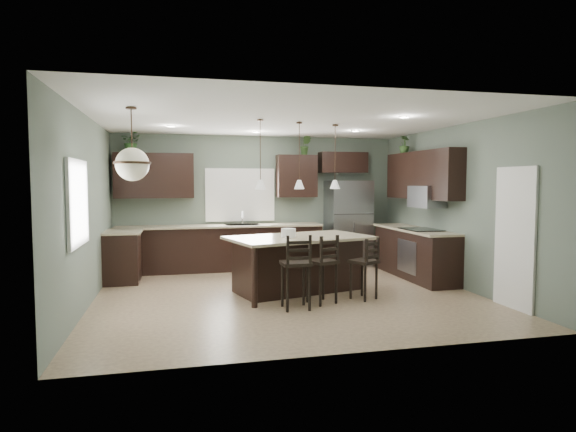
# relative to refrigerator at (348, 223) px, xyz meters

# --- Properties ---
(ground) EXTENTS (6.00, 6.00, 0.00)m
(ground) POSITION_rel_refrigerator_xyz_m (-1.91, -2.41, -0.93)
(ground) COLOR #9E8466
(ground) RESTS_ON ground
(pantry_door) EXTENTS (0.04, 0.82, 2.04)m
(pantry_door) POSITION_rel_refrigerator_xyz_m (1.06, -3.96, 0.09)
(pantry_door) COLOR white
(pantry_door) RESTS_ON ground
(window_back) EXTENTS (1.35, 0.02, 1.00)m
(window_back) POSITION_rel_refrigerator_xyz_m (-2.31, 0.33, 0.62)
(window_back) COLOR white
(window_back) RESTS_ON room_shell
(window_left) EXTENTS (0.02, 1.10, 1.00)m
(window_left) POSITION_rel_refrigerator_xyz_m (-4.90, -3.21, 0.62)
(window_left) COLOR white
(window_left) RESTS_ON room_shell
(left_return_cabs) EXTENTS (0.60, 0.90, 0.90)m
(left_return_cabs) POSITION_rel_refrigerator_xyz_m (-4.61, -0.71, -0.48)
(left_return_cabs) COLOR black
(left_return_cabs) RESTS_ON ground
(left_return_countertop) EXTENTS (0.66, 0.96, 0.04)m
(left_return_countertop) POSITION_rel_refrigerator_xyz_m (-4.59, -0.71, -0.01)
(left_return_countertop) COLOR #BBAF8D
(left_return_countertop) RESTS_ON left_return_cabs
(back_lower_cabs) EXTENTS (4.20, 0.60, 0.90)m
(back_lower_cabs) POSITION_rel_refrigerator_xyz_m (-2.76, 0.04, -0.48)
(back_lower_cabs) COLOR black
(back_lower_cabs) RESTS_ON ground
(back_countertop) EXTENTS (4.20, 0.66, 0.04)m
(back_countertop) POSITION_rel_refrigerator_xyz_m (-2.76, 0.02, -0.01)
(back_countertop) COLOR #BBAF8D
(back_countertop) RESTS_ON back_lower_cabs
(sink_inset) EXTENTS (0.70, 0.45, 0.01)m
(sink_inset) POSITION_rel_refrigerator_xyz_m (-2.31, 0.02, 0.01)
(sink_inset) COLOR gray
(sink_inset) RESTS_ON back_countertop
(faucet) EXTENTS (0.02, 0.02, 0.28)m
(faucet) POSITION_rel_refrigerator_xyz_m (-2.31, -0.01, 0.16)
(faucet) COLOR silver
(faucet) RESTS_ON back_countertop
(back_upper_left) EXTENTS (1.55, 0.34, 0.90)m
(back_upper_left) POSITION_rel_refrigerator_xyz_m (-4.06, 0.17, 1.02)
(back_upper_left) COLOR black
(back_upper_left) RESTS_ON room_shell
(back_upper_right) EXTENTS (0.85, 0.34, 0.90)m
(back_upper_right) POSITION_rel_refrigerator_xyz_m (-1.11, 0.17, 1.02)
(back_upper_right) COLOR black
(back_upper_right) RESTS_ON room_shell
(fridge_header) EXTENTS (1.05, 0.34, 0.45)m
(fridge_header) POSITION_rel_refrigerator_xyz_m (-0.06, 0.17, 1.32)
(fridge_header) COLOR black
(fridge_header) RESTS_ON room_shell
(right_lower_cabs) EXTENTS (0.60, 2.35, 0.90)m
(right_lower_cabs) POSITION_rel_refrigerator_xyz_m (0.79, -1.53, -0.48)
(right_lower_cabs) COLOR black
(right_lower_cabs) RESTS_ON ground
(right_countertop) EXTENTS (0.66, 2.35, 0.04)m
(right_countertop) POSITION_rel_refrigerator_xyz_m (0.77, -1.53, -0.01)
(right_countertop) COLOR #BBAF8D
(right_countertop) RESTS_ON right_lower_cabs
(cooktop) EXTENTS (0.58, 0.75, 0.02)m
(cooktop) POSITION_rel_refrigerator_xyz_m (0.77, -1.81, 0.02)
(cooktop) COLOR black
(cooktop) RESTS_ON right_countertop
(wall_oven_front) EXTENTS (0.01, 0.72, 0.60)m
(wall_oven_front) POSITION_rel_refrigerator_xyz_m (0.48, -1.81, -0.48)
(wall_oven_front) COLOR gray
(wall_oven_front) RESTS_ON right_lower_cabs
(right_upper_cabs) EXTENTS (0.34, 2.35, 0.90)m
(right_upper_cabs) POSITION_rel_refrigerator_xyz_m (0.92, -1.53, 1.02)
(right_upper_cabs) COLOR black
(right_upper_cabs) RESTS_ON room_shell
(microwave) EXTENTS (0.40, 0.75, 0.40)m
(microwave) POSITION_rel_refrigerator_xyz_m (0.87, -1.81, 0.62)
(microwave) COLOR gray
(microwave) RESTS_ON right_upper_cabs
(refrigerator) EXTENTS (0.90, 0.74, 1.85)m
(refrigerator) POSITION_rel_refrigerator_xyz_m (0.00, 0.00, 0.00)
(refrigerator) COLOR gray
(refrigerator) RESTS_ON ground
(kitchen_island) EXTENTS (2.54, 1.84, 0.92)m
(kitchen_island) POSITION_rel_refrigerator_xyz_m (-1.67, -2.23, -0.46)
(kitchen_island) COLOR black
(kitchen_island) RESTS_ON ground
(serving_dish) EXTENTS (0.24, 0.24, 0.14)m
(serving_dish) POSITION_rel_refrigerator_xyz_m (-1.87, -2.28, 0.07)
(serving_dish) COLOR silver
(serving_dish) RESTS_ON kitchen_island
(bar_stool_left) EXTENTS (0.40, 0.40, 1.08)m
(bar_stool_left) POSITION_rel_refrigerator_xyz_m (-2.00, -3.28, -0.38)
(bar_stool_left) COLOR black
(bar_stool_left) RESTS_ON ground
(bar_stool_center) EXTENTS (0.50, 0.50, 1.04)m
(bar_stool_center) POSITION_rel_refrigerator_xyz_m (-1.53, -3.05, -0.41)
(bar_stool_center) COLOR black
(bar_stool_center) RESTS_ON ground
(bar_stool_right) EXTENTS (0.49, 0.49, 0.97)m
(bar_stool_right) POSITION_rel_refrigerator_xyz_m (-0.83, -2.96, -0.44)
(bar_stool_right) COLOR black
(bar_stool_right) RESTS_ON ground
(pendant_left) EXTENTS (0.17, 0.17, 1.10)m
(pendant_left) POSITION_rel_refrigerator_xyz_m (-2.35, -2.41, 1.32)
(pendant_left) COLOR white
(pendant_left) RESTS_ON room_shell
(pendant_center) EXTENTS (0.17, 0.17, 1.10)m
(pendant_center) POSITION_rel_refrigerator_xyz_m (-1.67, -2.23, 1.32)
(pendant_center) COLOR white
(pendant_center) RESTS_ON room_shell
(pendant_right) EXTENTS (0.17, 0.17, 1.10)m
(pendant_right) POSITION_rel_refrigerator_xyz_m (-1.00, -2.05, 1.32)
(pendant_right) COLOR white
(pendant_right) RESTS_ON room_shell
(chandelier) EXTENTS (0.48, 0.48, 0.97)m
(chandelier) POSITION_rel_refrigerator_xyz_m (-4.20, -3.24, 1.39)
(chandelier) COLOR beige
(chandelier) RESTS_ON room_shell
(plant_back_left) EXTENTS (0.44, 0.40, 0.43)m
(plant_back_left) POSITION_rel_refrigerator_xyz_m (-4.48, 0.14, 1.69)
(plant_back_left) COLOR #2A5625
(plant_back_left) RESTS_ON back_upper_left
(plant_back_right) EXTENTS (0.28, 0.25, 0.42)m
(plant_back_right) POSITION_rel_refrigerator_xyz_m (-0.92, 0.14, 1.68)
(plant_back_right) COLOR #315123
(plant_back_right) RESTS_ON back_upper_right
(plant_right_wall) EXTENTS (0.26, 0.26, 0.37)m
(plant_right_wall) POSITION_rel_refrigerator_xyz_m (0.89, -0.84, 1.66)
(plant_right_wall) COLOR #305123
(plant_right_wall) RESTS_ON right_upper_cabs
(room_shell) EXTENTS (6.00, 6.00, 6.00)m
(room_shell) POSITION_rel_refrigerator_xyz_m (-1.91, -2.41, 0.77)
(room_shell) COLOR #5C6A5C
(room_shell) RESTS_ON ground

